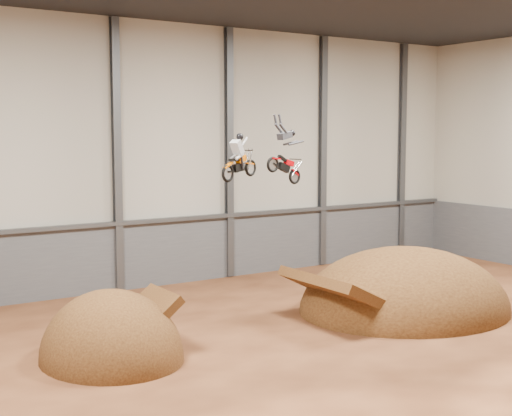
{
  "coord_description": "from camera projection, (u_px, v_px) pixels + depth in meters",
  "views": [
    {
      "loc": [
        -17.24,
        -19.5,
        8.23
      ],
      "look_at": [
        -1.91,
        4.0,
        5.22
      ],
      "focal_mm": 50.0,
      "sensor_mm": 36.0,
      "label": 1
    }
  ],
  "objects": [
    {
      "name": "steel_column_3",
      "position": [
        229.0,
        154.0,
        39.87
      ],
      "size": [
        0.4,
        0.36,
        13.9
      ],
      "primitive_type": "cube",
      "color": "#47494F",
      "rests_on": "ground"
    },
    {
      "name": "steel_column_4",
      "position": [
        323.0,
        152.0,
        43.49
      ],
      "size": [
        0.4,
        0.36,
        13.9
      ],
      "primitive_type": "cube",
      "color": "#47494F",
      "rests_on": "ground"
    },
    {
      "name": "lower_band_back",
      "position": [
        176.0,
        252.0,
        38.7
      ],
      "size": [
        39.8,
        0.18,
        3.5
      ],
      "primitive_type": "cube",
      "color": "#525459",
      "rests_on": "ground"
    },
    {
      "name": "fmx_rider_a",
      "position": [
        240.0,
        154.0,
        26.84
      ],
      "size": [
        2.38,
        1.53,
        2.07
      ],
      "primitive_type": null,
      "rotation": [
        0.0,
        -0.1,
        0.36
      ],
      "color": "#E06300"
    },
    {
      "name": "steel_column_5",
      "position": [
        402.0,
        151.0,
        47.11
      ],
      "size": [
        0.4,
        0.36,
        13.9
      ],
      "primitive_type": "cube",
      "color": "#47494F",
      "rests_on": "ground"
    },
    {
      "name": "landing_ramp",
      "position": [
        404.0,
        310.0,
        33.0
      ],
      "size": [
        10.15,
        8.98,
        5.86
      ],
      "primitive_type": "ellipsoid",
      "color": "#3A200E",
      "rests_on": "ground"
    },
    {
      "name": "fmx_rider_b",
      "position": [
        282.0,
        150.0,
        28.53
      ],
      "size": [
        3.37,
        1.29,
        3.09
      ],
      "primitive_type": null,
      "rotation": [
        0.0,
        0.4,
        0.17
      ],
      "color": "#BB0006"
    },
    {
      "name": "steel_column_2",
      "position": [
        117.0,
        156.0,
        36.25
      ],
      "size": [
        0.4,
        0.36,
        13.9
      ],
      "primitive_type": "cube",
      "color": "#47494F",
      "rests_on": "ground"
    },
    {
      "name": "takeoff_ramp",
      "position": [
        112.0,
        359.0,
        25.91
      ],
      "size": [
        5.08,
        5.86,
        5.08
      ],
      "primitive_type": "ellipsoid",
      "color": "#3A200E",
      "rests_on": "ground"
    },
    {
      "name": "floor",
      "position": [
        358.0,
        354.0,
        26.48
      ],
      "size": [
        40.0,
        40.0,
        0.0
      ],
      "primitive_type": "plane",
      "color": "#492513",
      "rests_on": "ground"
    },
    {
      "name": "back_wall",
      "position": [
        174.0,
        155.0,
        38.22
      ],
      "size": [
        40.0,
        0.1,
        14.0
      ],
      "primitive_type": "cube",
      "color": "#B4AEA0",
      "rests_on": "ground"
    },
    {
      "name": "steel_rail",
      "position": [
        177.0,
        219.0,
        38.38
      ],
      "size": [
        39.8,
        0.35,
        0.2
      ],
      "primitive_type": "cube",
      "color": "#47494F",
      "rests_on": "lower_band_back"
    }
  ]
}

